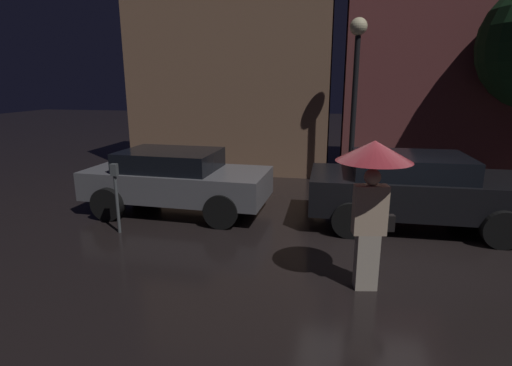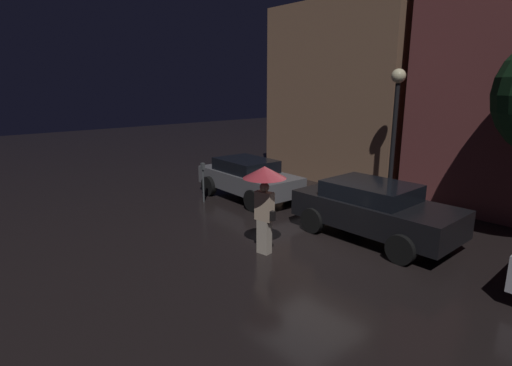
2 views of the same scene
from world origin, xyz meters
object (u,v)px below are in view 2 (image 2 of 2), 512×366
object	(u,v)px
pedestrian_with_umbrella	(265,187)
street_lamp_near	(396,112)
parking_meter	(203,178)
parked_car_black	(374,209)
parked_car_grey	(248,177)

from	to	relation	value
pedestrian_with_umbrella	street_lamp_near	xyz separation A→B (m)	(-0.06, 5.40, 1.43)
parking_meter	street_lamp_near	bearing A→B (deg)	43.31
street_lamp_near	parked_car_black	bearing A→B (deg)	-66.49
parked_car_grey	parked_car_black	size ratio (longest dim) A/B	0.96
parked_car_grey	street_lamp_near	world-z (taller)	street_lamp_near
pedestrian_with_umbrella	parking_meter	bearing A→B (deg)	154.07
parked_car_black	street_lamp_near	size ratio (longest dim) A/B	0.96
pedestrian_with_umbrella	parking_meter	size ratio (longest dim) A/B	1.55
parked_car_black	parking_meter	world-z (taller)	parked_car_black
pedestrian_with_umbrella	parking_meter	distance (m)	4.69
parked_car_grey	parking_meter	world-z (taller)	parked_car_grey
pedestrian_with_umbrella	street_lamp_near	world-z (taller)	street_lamp_near
parked_car_grey	street_lamp_near	xyz separation A→B (m)	(3.79, 2.69, 2.29)
pedestrian_with_umbrella	street_lamp_near	size ratio (longest dim) A/B	0.48
parking_meter	street_lamp_near	world-z (taller)	street_lamp_near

